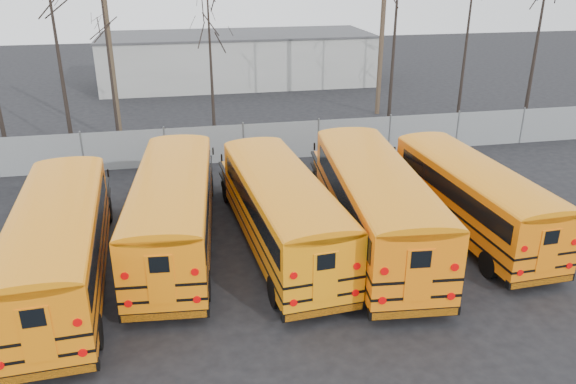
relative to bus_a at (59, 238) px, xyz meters
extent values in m
plane|color=black|center=(7.17, -0.95, -1.79)|extent=(120.00, 120.00, 0.00)
cube|color=gray|center=(7.17, 11.05, -0.79)|extent=(40.00, 0.04, 2.00)
cube|color=#AAAAA5|center=(9.17, 31.05, 0.21)|extent=(22.00, 8.00, 4.00)
cylinder|color=black|center=(-0.93, -3.53, -1.30)|extent=(0.33, 1.00, 0.99)
cylinder|color=black|center=(1.30, -3.40, -1.30)|extent=(0.33, 1.00, 0.99)
cylinder|color=black|center=(-1.38, 4.76, -1.30)|extent=(0.33, 1.00, 0.99)
cylinder|color=black|center=(0.85, 4.89, -1.30)|extent=(0.33, 1.00, 0.99)
cube|color=orange|center=(0.01, -0.26, -0.14)|extent=(2.97, 9.31, 2.32)
cube|color=orange|center=(-0.28, 5.17, -0.81)|extent=(2.31, 1.80, 0.99)
cube|color=black|center=(0.02, -0.45, 0.38)|extent=(2.95, 8.33, 0.69)
cube|color=black|center=(-0.03, 0.58, -0.86)|extent=(3.09, 11.01, 0.09)
cube|color=black|center=(-0.03, 0.58, -0.36)|extent=(3.09, 11.01, 0.09)
cube|color=black|center=(0.26, -4.75, -1.35)|extent=(2.54, 0.35, 0.28)
cube|color=black|center=(-0.32, 5.96, -1.35)|extent=(2.38, 0.33, 0.26)
cube|color=orange|center=(0.26, -4.86, -0.16)|extent=(0.74, 0.08, 1.53)
cylinder|color=#B20505|center=(1.20, -4.81, -0.86)|extent=(0.22, 0.05, 0.22)
cylinder|color=#B20505|center=(1.20, -4.81, 0.03)|extent=(0.22, 0.05, 0.22)
cylinder|color=black|center=(2.11, -1.45, -1.30)|extent=(0.36, 1.02, 1.00)
cylinder|color=black|center=(4.36, -1.64, -1.30)|extent=(0.36, 1.02, 1.00)
cylinder|color=black|center=(2.83, 6.91, -1.30)|extent=(0.36, 1.02, 1.00)
cylinder|color=black|center=(5.08, 6.72, -1.30)|extent=(0.36, 1.02, 1.00)
cube|color=orange|center=(3.51, 1.69, -0.12)|extent=(3.28, 9.47, 2.35)
cube|color=orange|center=(3.98, 7.16, -0.80)|extent=(2.38, 1.88, 1.00)
cube|color=black|center=(3.50, 1.49, 0.40)|extent=(3.24, 8.47, 0.70)
cube|color=black|center=(3.59, 2.54, -0.85)|extent=(3.46, 11.18, 0.09)
cube|color=black|center=(3.59, 2.54, -0.35)|extent=(3.46, 11.18, 0.09)
cube|color=black|center=(3.13, -2.84, -1.34)|extent=(2.57, 0.44, 0.28)
cube|color=black|center=(4.05, 7.96, -1.34)|extent=(2.40, 0.40, 0.26)
cube|color=orange|center=(3.12, -2.95, -0.15)|extent=(0.75, 0.10, 1.55)
cylinder|color=#B20505|center=(2.17, -2.87, -0.85)|extent=(0.22, 0.06, 0.22)
cylinder|color=#B20505|center=(4.06, -3.04, -0.85)|extent=(0.22, 0.06, 0.22)
cylinder|color=#B20505|center=(2.17, -2.87, 0.05)|extent=(0.22, 0.06, 0.22)
cylinder|color=#B20505|center=(4.06, -3.04, 0.05)|extent=(0.22, 0.06, 0.22)
cylinder|color=black|center=(6.43, -2.34, -1.30)|extent=(0.35, 1.00, 0.98)
cylinder|color=black|center=(8.64, -2.16, -1.30)|extent=(0.35, 1.00, 0.98)
cylinder|color=black|center=(5.77, 5.88, -1.30)|extent=(0.35, 1.00, 0.98)
cylinder|color=black|center=(7.98, 6.05, -1.30)|extent=(0.35, 1.00, 0.98)
cube|color=orange|center=(7.28, 0.93, -0.15)|extent=(3.17, 9.29, 2.31)
cube|color=orange|center=(6.85, 6.31, -0.81)|extent=(2.33, 1.84, 0.98)
cube|color=black|center=(7.29, 0.73, 0.36)|extent=(3.13, 8.32, 0.69)
cube|color=black|center=(7.21, 1.76, -0.86)|extent=(3.34, 10.97, 0.09)
cube|color=black|center=(7.21, 1.76, -0.37)|extent=(3.34, 10.97, 0.09)
cube|color=black|center=(7.63, -3.52, -1.35)|extent=(2.52, 0.42, 0.27)
cube|color=black|center=(6.78, 7.09, -1.35)|extent=(2.36, 0.38, 0.26)
cube|color=orange|center=(7.64, -3.63, -0.18)|extent=(0.74, 0.10, 1.52)
cylinder|color=#B20505|center=(6.71, -3.71, -0.86)|extent=(0.22, 0.06, 0.22)
cylinder|color=#B20505|center=(8.57, -3.56, -0.86)|extent=(0.22, 0.06, 0.22)
cylinder|color=#B20505|center=(6.71, -3.71, 0.02)|extent=(0.22, 0.06, 0.22)
cylinder|color=#B20505|center=(8.57, -3.56, 0.02)|extent=(0.22, 0.06, 0.22)
cylinder|color=black|center=(9.10, -2.68, -1.27)|extent=(0.39, 1.07, 1.05)
cylinder|color=black|center=(11.47, -2.90, -1.27)|extent=(0.39, 1.07, 1.05)
cylinder|color=black|center=(9.89, 6.11, -1.27)|extent=(0.39, 1.07, 1.05)
cylinder|color=black|center=(12.26, 5.90, -1.27)|extent=(0.39, 1.07, 1.05)
cube|color=orange|center=(10.59, 0.61, -0.03)|extent=(3.49, 9.97, 2.47)
cube|color=orange|center=(11.11, 6.37, -0.74)|extent=(2.51, 1.99, 1.05)
cube|color=black|center=(10.57, 0.40, 0.52)|extent=(3.44, 8.93, 0.74)
cube|color=black|center=(10.67, 1.50, -0.80)|extent=(3.68, 11.77, 0.09)
cube|color=black|center=(10.67, 1.50, -0.27)|extent=(3.68, 11.77, 0.09)
cube|color=black|center=(10.16, -4.15, -1.32)|extent=(2.70, 0.47, 0.29)
cube|color=black|center=(11.18, 7.21, -1.32)|extent=(2.53, 0.43, 0.27)
cube|color=orange|center=(10.15, -4.27, -0.06)|extent=(0.79, 0.11, 1.63)
cylinder|color=#B20505|center=(9.16, -4.19, -0.80)|extent=(0.23, 0.06, 0.23)
cylinder|color=#B20505|center=(11.14, -4.37, -0.80)|extent=(0.23, 0.06, 0.23)
cylinder|color=#B20505|center=(9.16, -4.19, 0.15)|extent=(0.23, 0.06, 0.23)
cylinder|color=#B20505|center=(11.14, -4.37, 0.15)|extent=(0.23, 0.06, 0.23)
cylinder|color=black|center=(13.70, -2.11, -1.33)|extent=(0.31, 0.94, 0.93)
cylinder|color=black|center=(15.80, -2.01, -1.33)|extent=(0.31, 0.94, 0.93)
cylinder|color=black|center=(13.32, 5.71, -1.33)|extent=(0.31, 0.94, 0.93)
cylinder|color=black|center=(15.43, 5.81, -1.33)|extent=(0.31, 0.94, 0.93)
cube|color=orange|center=(14.61, 0.97, -0.23)|extent=(2.74, 8.77, 2.19)
cube|color=orange|center=(14.36, 6.09, -0.86)|extent=(2.17, 1.68, 0.93)
cube|color=black|center=(14.62, 0.78, 0.26)|extent=(2.73, 7.84, 0.65)
cube|color=black|center=(14.57, 1.76, -0.91)|extent=(2.85, 10.37, 0.08)
cube|color=black|center=(14.57, 1.76, -0.44)|extent=(2.85, 10.37, 0.08)
cube|color=black|center=(14.81, -3.27, -1.38)|extent=(2.39, 0.32, 0.26)
cube|color=black|center=(14.33, 6.83, -1.38)|extent=(2.24, 0.29, 0.24)
cube|color=orange|center=(14.81, -3.37, -0.26)|extent=(0.70, 0.07, 1.44)
cylinder|color=#B20505|center=(13.93, -3.42, -0.91)|extent=(0.21, 0.05, 0.20)
cylinder|color=#B20505|center=(15.70, -3.34, -0.91)|extent=(0.21, 0.05, 0.20)
cylinder|color=#B20505|center=(13.93, -3.42, -0.07)|extent=(0.21, 0.05, 0.20)
cylinder|color=#B20505|center=(15.70, -3.34, -0.07)|extent=(0.21, 0.05, 0.20)
cylinder|color=#4A3B2A|center=(0.56, 15.59, 3.21)|extent=(0.31, 0.31, 10.02)
cylinder|color=#4A392A|center=(17.36, 19.01, 3.19)|extent=(0.31, 0.31, 9.97)
cone|color=black|center=(-1.92, 14.59, 3.77)|extent=(0.26, 0.26, 11.13)
cone|color=black|center=(0.60, 14.31, 3.28)|extent=(0.26, 0.26, 10.15)
cone|color=black|center=(5.82, 13.26, 2.93)|extent=(0.26, 0.26, 9.44)
cone|color=black|center=(16.76, 15.31, 4.29)|extent=(0.26, 0.26, 12.16)
cone|color=black|center=(21.81, 16.05, 4.28)|extent=(0.26, 0.26, 12.15)
cone|color=black|center=(25.93, 14.96, 4.00)|extent=(0.26, 0.26, 11.58)
camera|label=1|loc=(3.94, -16.73, 8.06)|focal=35.00mm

